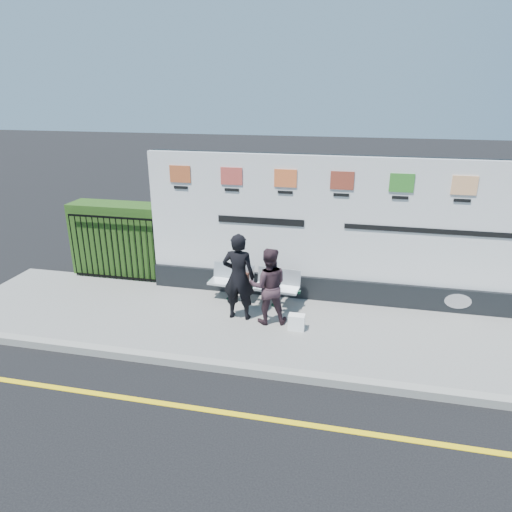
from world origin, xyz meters
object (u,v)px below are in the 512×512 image
Objects in this scene: billboard at (338,241)px; woman_right at (268,286)px; woman_left at (239,277)px; bench at (253,293)px.

billboard is 1.83m from woman_right.
woman_left is 0.60m from woman_right.
woman_right is (0.46, -0.75, 0.54)m from bench.
bench is 1.27× the size of woman_right.
woman_left is at bearing -95.05° from bench.
woman_left is at bearing -17.51° from woman_right.
bench is (-1.66, -0.52, -1.10)m from billboard.
billboard is 2.21m from woman_left.
billboard reaches higher than bench.
billboard reaches higher than woman_left.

